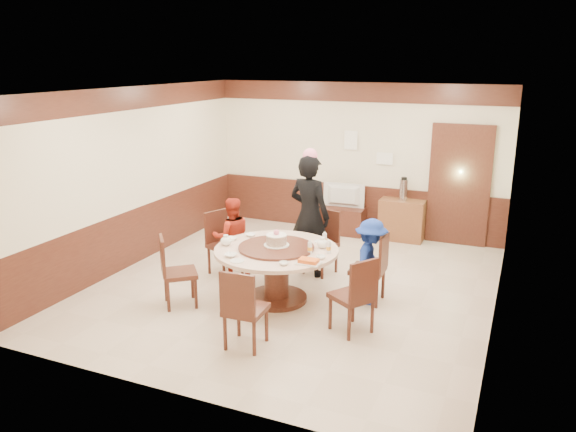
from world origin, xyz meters
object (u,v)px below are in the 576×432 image
at_px(banquet_table, 276,264).
at_px(person_standing, 309,215).
at_px(tv_stand, 342,220).
at_px(side_cabinet, 402,220).
at_px(television, 343,196).
at_px(shrimp_platter, 309,262).
at_px(person_red, 232,237).
at_px(thermos, 404,190).
at_px(birthday_cake, 276,240).
at_px(person_blue, 371,262).

bearing_deg(banquet_table, person_standing, 87.57).
relative_size(person_standing, tv_stand, 2.19).
relative_size(person_standing, side_cabinet, 2.32).
distance_m(person_standing, television, 2.21).
bearing_deg(television, banquet_table, 89.05).
relative_size(shrimp_platter, tv_stand, 0.35).
bearing_deg(person_standing, tv_stand, -71.83).
distance_m(banquet_table, side_cabinet, 3.48).
height_order(person_standing, tv_stand, person_standing).
bearing_deg(person_red, person_standing, 169.10).
height_order(person_red, television, person_red).
bearing_deg(thermos, banquet_table, -106.70).
bearing_deg(birthday_cake, television, 91.91).
bearing_deg(tv_stand, person_standing, -85.53).
height_order(person_blue, shrimp_platter, person_blue).
bearing_deg(side_cabinet, person_red, -126.49).
bearing_deg(birthday_cake, shrimp_platter, -33.56).
relative_size(person_red, thermos, 3.19).
bearing_deg(banquet_table, thermos, 73.30).
bearing_deg(shrimp_platter, tv_stand, 101.30).
relative_size(banquet_table, person_standing, 0.90).
distance_m(person_blue, tv_stand, 3.18).
distance_m(shrimp_platter, thermos, 3.73).
bearing_deg(television, shrimp_platter, 98.19).
relative_size(person_blue, shrimp_platter, 3.93).
distance_m(shrimp_platter, side_cabinet, 3.75).
bearing_deg(person_blue, television, 20.34).
distance_m(person_blue, thermos, 2.93).
distance_m(tv_stand, thermos, 1.32).
height_order(birthday_cake, thermos, thermos).
bearing_deg(side_cabinet, shrimp_platter, -95.96).
height_order(person_standing, person_red, person_standing).
relative_size(banquet_table, person_red, 1.38).
height_order(person_standing, shrimp_platter, person_standing).
bearing_deg(person_standing, birthday_cake, 100.36).
height_order(banquet_table, thermos, thermos).
bearing_deg(person_blue, tv_stand, 20.34).
height_order(person_red, side_cabinet, person_red).
xyz_separation_m(banquet_table, tv_stand, (-0.12, 3.30, -0.28)).
relative_size(banquet_table, birthday_cake, 4.87).
height_order(tv_stand, side_cabinet, side_cabinet).
relative_size(person_blue, tv_stand, 1.39).
bearing_deg(shrimp_platter, thermos, 84.00).
bearing_deg(shrimp_platter, person_standing, 110.75).
relative_size(banquet_table, television, 2.12).
relative_size(person_blue, television, 1.49).
relative_size(person_red, side_cabinet, 1.52).
height_order(side_cabinet, thermos, thermos).
distance_m(person_blue, side_cabinet, 2.92).
xyz_separation_m(birthday_cake, side_cabinet, (1.01, 3.29, -0.48)).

